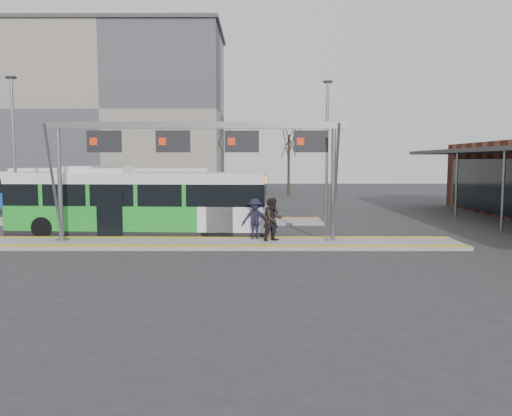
{
  "coord_description": "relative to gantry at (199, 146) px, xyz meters",
  "views": [
    {
      "loc": [
        2.16,
        -21.56,
        3.65
      ],
      "look_at": [
        2.11,
        3.0,
        1.34
      ],
      "focal_mm": 35.0,
      "sensor_mm": 36.0,
      "label": 1
    }
  ],
  "objects": [
    {
      "name": "ground",
      "position": [
        0.35,
        -0.25,
        -4.3
      ],
      "size": [
        120.0,
        120.0,
        0.0
      ],
      "primitive_type": "plane",
      "color": "#2D2D30",
      "rests_on": "ground"
    },
    {
      "name": "platform_main",
      "position": [
        0.35,
        -0.25,
        -4.22
      ],
      "size": [
        22.0,
        3.0,
        0.15
      ],
      "primitive_type": "cube",
      "color": "gray",
      "rests_on": "ground"
    },
    {
      "name": "platform_second",
      "position": [
        -3.65,
        7.75,
        -4.22
      ],
      "size": [
        20.0,
        3.0,
        0.15
      ],
      "primitive_type": "cube",
      "color": "gray",
      "rests_on": "ground"
    },
    {
      "name": "tactile_main",
      "position": [
        0.35,
        -0.25,
        -4.14
      ],
      "size": [
        22.0,
        2.65,
        0.02
      ],
      "color": "gold",
      "rests_on": "platform_main"
    },
    {
      "name": "tactile_second",
      "position": [
        -3.65,
        8.9,
        -4.14
      ],
      "size": [
        20.0,
        0.35,
        0.02
      ],
      "color": "gold",
      "rests_on": "platform_second"
    },
    {
      "name": "gantry",
      "position": [
        0.0,
        0.0,
        0.0
      ],
      "size": [
        13.0,
        1.68,
        5.2
      ],
      "color": "slate",
      "rests_on": "platform_main"
    },
    {
      "name": "apartment_block",
      "position": [
        -13.65,
        35.75,
        4.91
      ],
      "size": [
        24.5,
        12.5,
        18.4
      ],
      "color": "gray",
      "rests_on": "ground"
    },
    {
      "name": "hero_bus",
      "position": [
        -3.3,
        2.52,
        -2.74
      ],
      "size": [
        12.52,
        3.36,
        3.41
      ],
      "rotation": [
        0.0,
        0.0,
        -0.06
      ],
      "color": "black",
      "rests_on": "ground"
    },
    {
      "name": "bg_bus_green",
      "position": [
        -7.1,
        11.57,
        -2.72
      ],
      "size": [
        12.8,
        2.92,
        3.19
      ],
      "rotation": [
        0.0,
        0.0,
        0.02
      ],
      "color": "black",
      "rests_on": "ground"
    },
    {
      "name": "passenger_a",
      "position": [
        3.12,
        -0.0,
        -3.22
      ],
      "size": [
        0.73,
        0.53,
        1.86
      ],
      "primitive_type": "imported",
      "rotation": [
        0.0,
        0.0,
        0.14
      ],
      "color": "black",
      "rests_on": "platform_main"
    },
    {
      "name": "passenger_b",
      "position": [
        3.23,
        -0.05,
        -3.2
      ],
      "size": [
        1.17,
        1.12,
        1.9
      ],
      "primitive_type": "imported",
      "rotation": [
        0.0,
        0.0,
        0.61
      ],
      "color": "black",
      "rests_on": "platform_main"
    },
    {
      "name": "passenger_c",
      "position": [
        2.42,
        0.57,
        -3.24
      ],
      "size": [
        1.24,
        0.79,
        1.83
      ],
      "primitive_type": "imported",
      "rotation": [
        0.0,
        0.0,
        -0.1
      ],
      "color": "black",
      "rests_on": "platform_main"
    },
    {
      "name": "tree_left",
      "position": [
        -1.84,
        32.09,
        1.48
      ],
      "size": [
        1.4,
        1.4,
        7.62
      ],
      "color": "#382B21",
      "rests_on": "ground"
    },
    {
      "name": "tree_mid",
      "position": [
        5.89,
        31.47,
        1.24
      ],
      "size": [
        1.4,
        1.4,
        7.3
      ],
      "color": "#382B21",
      "rests_on": "ground"
    },
    {
      "name": "tree_far",
      "position": [
        -22.0,
        31.71,
        1.34
      ],
      "size": [
        1.4,
        1.4,
        7.43
      ],
      "color": "#382B21",
      "rests_on": "ground"
    },
    {
      "name": "lamp_west",
      "position": [
        -10.33,
        4.66,
        -0.03
      ],
      "size": [
        0.5,
        0.25,
        8.06
      ],
      "color": "slate",
      "rests_on": "ground"
    },
    {
      "name": "lamp_east",
      "position": [
        6.45,
        6.43,
        -0.0
      ],
      "size": [
        0.5,
        0.25,
        8.11
      ],
      "color": "slate",
      "rests_on": "ground"
    }
  ]
}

